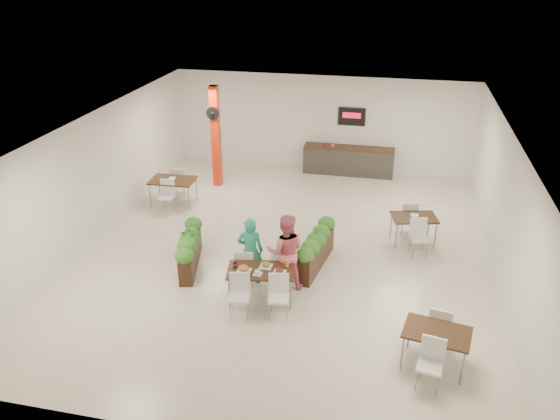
{
  "coord_description": "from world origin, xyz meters",
  "views": [
    {
      "loc": [
        2.43,
        -11.73,
        6.78
      ],
      "look_at": [
        -0.13,
        0.04,
        1.1
      ],
      "focal_mm": 35.0,
      "sensor_mm": 36.0,
      "label": 1
    }
  ],
  "objects_px": {
    "main_table": "(260,274)",
    "side_table_b": "(414,221)",
    "service_counter": "(348,160)",
    "planter_right": "(316,248)",
    "diner_woman": "(286,251)",
    "side_table_c": "(436,337)",
    "diner_man": "(250,251)",
    "red_column": "(216,136)",
    "side_table_a": "(173,183)",
    "planter_left": "(190,247)"
  },
  "relations": [
    {
      "from": "side_table_b",
      "to": "side_table_c",
      "type": "bearing_deg",
      "value": -98.97
    },
    {
      "from": "diner_man",
      "to": "planter_right",
      "type": "distance_m",
      "value": 1.68
    },
    {
      "from": "red_column",
      "to": "diner_woman",
      "type": "distance_m",
      "value": 6.35
    },
    {
      "from": "diner_woman",
      "to": "side_table_c",
      "type": "distance_m",
      "value": 3.74
    },
    {
      "from": "diner_woman",
      "to": "side_table_a",
      "type": "height_order",
      "value": "diner_woman"
    },
    {
      "from": "red_column",
      "to": "side_table_c",
      "type": "bearing_deg",
      "value": -48.54
    },
    {
      "from": "main_table",
      "to": "planter_left",
      "type": "height_order",
      "value": "planter_left"
    },
    {
      "from": "main_table",
      "to": "diner_man",
      "type": "xyz_separation_m",
      "value": [
        -0.39,
        0.66,
        0.16
      ]
    },
    {
      "from": "planter_left",
      "to": "side_table_c",
      "type": "relative_size",
      "value": 1.15
    },
    {
      "from": "planter_left",
      "to": "planter_right",
      "type": "bearing_deg",
      "value": 11.95
    },
    {
      "from": "red_column",
      "to": "planter_right",
      "type": "bearing_deg",
      "value": -48.48
    },
    {
      "from": "service_counter",
      "to": "diner_man",
      "type": "bearing_deg",
      "value": -101.45
    },
    {
      "from": "side_table_a",
      "to": "planter_left",
      "type": "bearing_deg",
      "value": -64.5
    },
    {
      "from": "diner_man",
      "to": "side_table_a",
      "type": "xyz_separation_m",
      "value": [
        -3.37,
        3.7,
        -0.16
      ]
    },
    {
      "from": "side_table_a",
      "to": "side_table_b",
      "type": "distance_m",
      "value": 7.03
    },
    {
      "from": "main_table",
      "to": "service_counter",
      "type": "bearing_deg",
      "value": 82.26
    },
    {
      "from": "main_table",
      "to": "side_table_b",
      "type": "height_order",
      "value": "same"
    },
    {
      "from": "planter_left",
      "to": "side_table_b",
      "type": "xyz_separation_m",
      "value": [
        5.15,
        2.3,
        0.11
      ]
    },
    {
      "from": "side_table_a",
      "to": "diner_woman",
      "type": "bearing_deg",
      "value": -44.28
    },
    {
      "from": "planter_right",
      "to": "main_table",
      "type": "bearing_deg",
      "value": -120.05
    },
    {
      "from": "planter_left",
      "to": "planter_right",
      "type": "distance_m",
      "value": 2.98
    },
    {
      "from": "planter_left",
      "to": "side_table_a",
      "type": "xyz_separation_m",
      "value": [
        -1.79,
        3.34,
        0.12
      ]
    },
    {
      "from": "red_column",
      "to": "side_table_b",
      "type": "relative_size",
      "value": 1.91
    },
    {
      "from": "service_counter",
      "to": "side_table_c",
      "type": "height_order",
      "value": "service_counter"
    },
    {
      "from": "red_column",
      "to": "side_table_b",
      "type": "height_order",
      "value": "red_column"
    },
    {
      "from": "planter_right",
      "to": "red_column",
      "type": "bearing_deg",
      "value": 131.52
    },
    {
      "from": "red_column",
      "to": "planter_left",
      "type": "relative_size",
      "value": 1.66
    },
    {
      "from": "side_table_a",
      "to": "side_table_c",
      "type": "height_order",
      "value": "same"
    },
    {
      "from": "service_counter",
      "to": "side_table_c",
      "type": "bearing_deg",
      "value": -74.87
    },
    {
      "from": "service_counter",
      "to": "main_table",
      "type": "relative_size",
      "value": 1.66
    },
    {
      "from": "planter_left",
      "to": "side_table_c",
      "type": "distance_m",
      "value": 6.01
    },
    {
      "from": "planter_right",
      "to": "side_table_c",
      "type": "xyz_separation_m",
      "value": [
        2.62,
        -2.97,
        0.12
      ]
    },
    {
      "from": "main_table",
      "to": "planter_right",
      "type": "height_order",
      "value": "planter_right"
    },
    {
      "from": "diner_woman",
      "to": "planter_right",
      "type": "relative_size",
      "value": 0.87
    },
    {
      "from": "service_counter",
      "to": "diner_woman",
      "type": "relative_size",
      "value": 1.71
    },
    {
      "from": "service_counter",
      "to": "planter_right",
      "type": "xyz_separation_m",
      "value": [
        -0.13,
        -6.24,
        0.01
      ]
    },
    {
      "from": "main_table",
      "to": "diner_man",
      "type": "relative_size",
      "value": 1.14
    },
    {
      "from": "red_column",
      "to": "main_table",
      "type": "distance_m",
      "value": 6.75
    },
    {
      "from": "diner_woman",
      "to": "planter_right",
      "type": "bearing_deg",
      "value": -128.81
    },
    {
      "from": "service_counter",
      "to": "planter_left",
      "type": "distance_m",
      "value": 7.5
    },
    {
      "from": "planter_left",
      "to": "side_table_a",
      "type": "relative_size",
      "value": 1.18
    },
    {
      "from": "main_table",
      "to": "side_table_c",
      "type": "bearing_deg",
      "value": -20.66
    },
    {
      "from": "red_column",
      "to": "planter_left",
      "type": "bearing_deg",
      "value": -79.11
    },
    {
      "from": "planter_right",
      "to": "side_table_a",
      "type": "distance_m",
      "value": 5.44
    },
    {
      "from": "red_column",
      "to": "planter_left",
      "type": "xyz_separation_m",
      "value": [
        0.96,
        -4.99,
        -1.13
      ]
    },
    {
      "from": "red_column",
      "to": "diner_woman",
      "type": "bearing_deg",
      "value": -58.01
    },
    {
      "from": "main_table",
      "to": "diner_woman",
      "type": "relative_size",
      "value": 1.03
    },
    {
      "from": "service_counter",
      "to": "diner_woman",
      "type": "distance_m",
      "value": 7.25
    },
    {
      "from": "side_table_a",
      "to": "red_column",
      "type": "bearing_deg",
      "value": 60.43
    },
    {
      "from": "side_table_b",
      "to": "side_table_c",
      "type": "distance_m",
      "value": 4.67
    }
  ]
}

